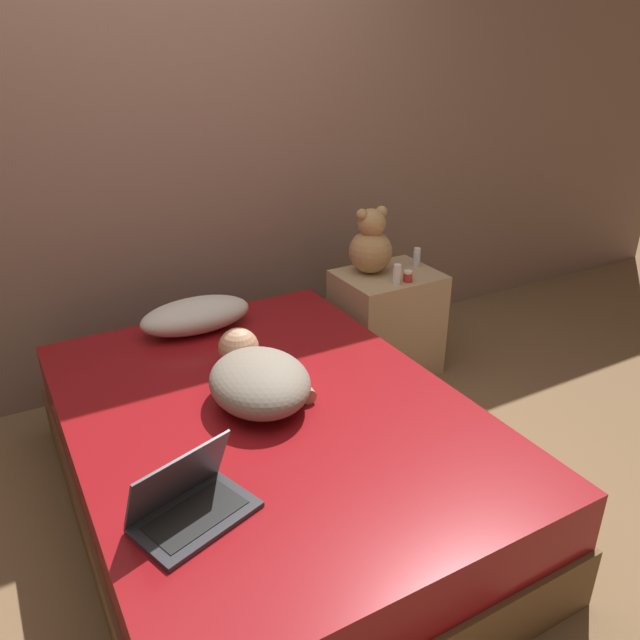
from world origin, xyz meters
The scene contains 11 objects.
ground_plane centered at (0.00, 0.00, 0.00)m, with size 12.00×12.00×0.00m, color brown.
wall_back centered at (0.00, 1.26, 1.30)m, with size 8.00×0.06×2.60m.
bed centered at (0.00, 0.00, 0.23)m, with size 1.43×1.95×0.46m.
nightstand centered at (1.04, 0.70, 0.29)m, with size 0.52×0.42×0.58m.
pillow centered at (-0.01, 0.77, 0.54)m, with size 0.52×0.26×0.15m.
person_lying centered at (0.00, 0.08, 0.55)m, with size 0.44×0.65×0.18m.
laptop centered at (-0.44, -0.41, 0.51)m, with size 0.39×0.31×0.21m.
teddy_bear centered at (0.96, 0.77, 0.73)m, with size 0.23×0.23×0.35m.
bottle_clear centered at (1.24, 0.72, 0.63)m, with size 0.04×0.04×0.10m.
bottle_white centered at (0.99, 0.56, 0.63)m, with size 0.04×0.04×0.10m.
bottle_red centered at (1.06, 0.55, 0.61)m, with size 0.05×0.05×0.06m.
Camera 1 is at (-0.81, -1.83, 1.76)m, focal length 35.00 mm.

